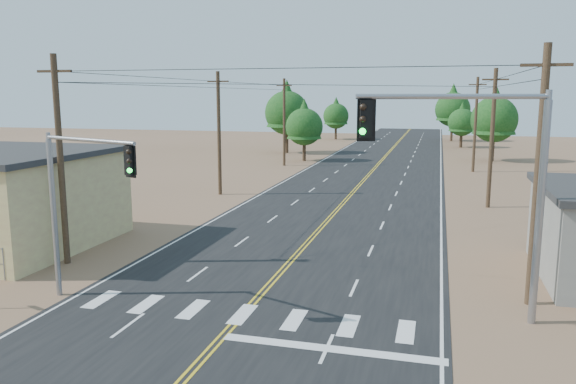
% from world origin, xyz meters
% --- Properties ---
extents(road, '(15.00, 200.00, 0.02)m').
position_xyz_m(road, '(0.00, 30.00, 0.01)').
color(road, black).
rests_on(road, ground).
extents(utility_pole_left_near, '(1.80, 0.30, 10.00)m').
position_xyz_m(utility_pole_left_near, '(-10.50, 12.00, 5.12)').
color(utility_pole_left_near, '#4C3826').
rests_on(utility_pole_left_near, ground).
extents(utility_pole_left_mid, '(1.80, 0.30, 10.00)m').
position_xyz_m(utility_pole_left_mid, '(-10.50, 32.00, 5.12)').
color(utility_pole_left_mid, '#4C3826').
rests_on(utility_pole_left_mid, ground).
extents(utility_pole_left_far, '(1.80, 0.30, 10.00)m').
position_xyz_m(utility_pole_left_far, '(-10.50, 52.00, 5.12)').
color(utility_pole_left_far, '#4C3826').
rests_on(utility_pole_left_far, ground).
extents(utility_pole_right_near, '(1.80, 0.30, 10.00)m').
position_xyz_m(utility_pole_right_near, '(10.50, 12.00, 5.12)').
color(utility_pole_right_near, '#4C3826').
rests_on(utility_pole_right_near, ground).
extents(utility_pole_right_mid, '(1.80, 0.30, 10.00)m').
position_xyz_m(utility_pole_right_mid, '(10.50, 32.00, 5.12)').
color(utility_pole_right_mid, '#4C3826').
rests_on(utility_pole_right_mid, ground).
extents(utility_pole_right_far, '(1.80, 0.30, 10.00)m').
position_xyz_m(utility_pole_right_far, '(10.50, 52.00, 5.12)').
color(utility_pole_right_far, '#4C3826').
rests_on(utility_pole_right_far, ground).
extents(signal_mast_left, '(4.99, 2.11, 6.67)m').
position_xyz_m(signal_mast_left, '(-6.59, 7.53, 4.49)').
color(signal_mast_left, gray).
rests_on(signal_mast_left, ground).
extents(signal_mast_right, '(6.38, 2.46, 8.29)m').
position_xyz_m(signal_mast_right, '(8.52, 9.38, 5.59)').
color(signal_mast_right, gray).
rests_on(signal_mast_right, ground).
extents(tree_left_near, '(4.62, 4.62, 7.70)m').
position_xyz_m(tree_left_near, '(-9.38, 57.31, 4.71)').
color(tree_left_near, '#3F2D1E').
rests_on(tree_left_near, ground).
extents(tree_left_mid, '(6.17, 6.17, 10.28)m').
position_xyz_m(tree_left_mid, '(-14.00, 66.10, 6.29)').
color(tree_left_mid, '#3F2D1E').
rests_on(tree_left_mid, ground).
extents(tree_left_far, '(4.70, 4.70, 7.83)m').
position_xyz_m(tree_left_far, '(-11.72, 92.51, 4.79)').
color(tree_left_far, '#3F2D1E').
rests_on(tree_left_far, ground).
extents(tree_right_near, '(5.63, 5.63, 9.38)m').
position_xyz_m(tree_right_near, '(13.34, 63.05, 5.74)').
color(tree_right_near, '#3F2D1E').
rests_on(tree_right_near, ground).
extents(tree_right_mid, '(4.28, 4.28, 7.13)m').
position_xyz_m(tree_right_mid, '(10.21, 81.46, 4.36)').
color(tree_right_mid, '#3F2D1E').
rests_on(tree_right_mid, ground).
extents(tree_right_far, '(6.12, 6.12, 10.20)m').
position_xyz_m(tree_right_far, '(9.00, 94.23, 6.24)').
color(tree_right_far, '#3F2D1E').
rests_on(tree_right_far, ground).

